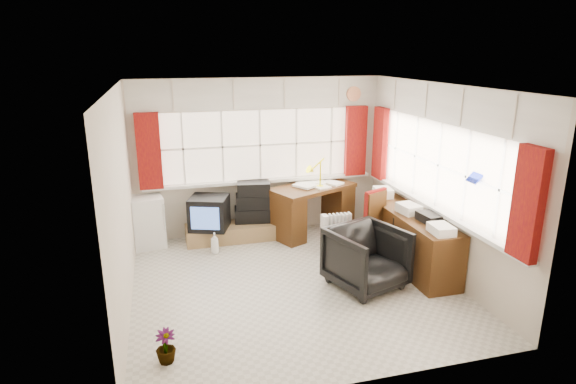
# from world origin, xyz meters

# --- Properties ---
(ground) EXTENTS (4.00, 4.00, 0.00)m
(ground) POSITION_xyz_m (0.00, 0.00, 0.00)
(ground) COLOR beige
(ground) RESTS_ON ground
(room_walls) EXTENTS (4.00, 4.00, 4.00)m
(room_walls) POSITION_xyz_m (0.00, 0.00, 1.50)
(room_walls) COLOR beige
(room_walls) RESTS_ON ground
(window_back) EXTENTS (3.70, 0.12, 3.60)m
(window_back) POSITION_xyz_m (0.00, 1.94, 0.95)
(window_back) COLOR #F4DCC1
(window_back) RESTS_ON room_walls
(window_right) EXTENTS (0.12, 3.70, 3.60)m
(window_right) POSITION_xyz_m (1.94, 0.00, 0.95)
(window_right) COLOR #F4DCC1
(window_right) RESTS_ON room_walls
(curtains) EXTENTS (3.83, 3.83, 1.15)m
(curtains) POSITION_xyz_m (0.92, 0.93, 1.46)
(curtains) COLOR #941C08
(curtains) RESTS_ON room_walls
(overhead_cabinets) EXTENTS (3.98, 3.98, 0.48)m
(overhead_cabinets) POSITION_xyz_m (0.98, 0.98, 2.25)
(overhead_cabinets) COLOR silver
(overhead_cabinets) RESTS_ON room_walls
(desk) EXTENTS (1.54, 1.19, 0.83)m
(desk) POSITION_xyz_m (0.79, 1.69, 0.44)
(desk) COLOR #462B10
(desk) RESTS_ON ground
(desk_lamp) EXTENTS (0.19, 0.16, 0.47)m
(desk_lamp) POSITION_xyz_m (0.89, 1.59, 1.12)
(desk_lamp) COLOR #FFFB0A
(desk_lamp) RESTS_ON desk
(task_chair) EXTENTS (0.57, 0.58, 1.01)m
(task_chair) POSITION_xyz_m (1.40, 0.45, 0.54)
(task_chair) COLOR black
(task_chair) RESTS_ON ground
(office_chair) EXTENTS (1.07, 1.08, 0.78)m
(office_chair) POSITION_xyz_m (0.87, -0.30, 0.39)
(office_chair) COLOR black
(office_chair) RESTS_ON ground
(radiator) EXTENTS (0.40, 0.16, 0.60)m
(radiator) POSITION_xyz_m (0.91, 0.82, 0.24)
(radiator) COLOR white
(radiator) RESTS_ON ground
(credenza) EXTENTS (0.50, 2.00, 0.85)m
(credenza) POSITION_xyz_m (1.73, 0.20, 0.39)
(credenza) COLOR #462B10
(credenza) RESTS_ON ground
(file_tray) EXTENTS (0.30, 0.37, 0.11)m
(file_tray) POSITION_xyz_m (1.81, -0.18, 0.81)
(file_tray) COLOR black
(file_tray) RESTS_ON credenza
(tv_bench) EXTENTS (1.40, 0.50, 0.25)m
(tv_bench) POSITION_xyz_m (-0.55, 1.72, 0.12)
(tv_bench) COLOR olive
(tv_bench) RESTS_ON ground
(crt_tv) EXTENTS (0.70, 0.67, 0.51)m
(crt_tv) POSITION_xyz_m (-0.88, 1.65, 0.50)
(crt_tv) COLOR black
(crt_tv) RESTS_ON tv_bench
(hifi_stack) EXTENTS (0.67, 0.48, 0.65)m
(hifi_stack) POSITION_xyz_m (-0.15, 1.83, 0.55)
(hifi_stack) COLOR black
(hifi_stack) RESTS_ON tv_bench
(mini_fridge) EXTENTS (0.53, 0.53, 0.79)m
(mini_fridge) POSITION_xyz_m (-1.80, 1.80, 0.39)
(mini_fridge) COLOR white
(mini_fridge) RESTS_ON ground
(spray_bottle_a) EXTENTS (0.13, 0.13, 0.32)m
(spray_bottle_a) POSITION_xyz_m (-0.86, 1.25, 0.16)
(spray_bottle_a) COLOR white
(spray_bottle_a) RESTS_ON ground
(spray_bottle_b) EXTENTS (0.11, 0.11, 0.18)m
(spray_bottle_b) POSITION_xyz_m (-0.20, 1.62, 0.09)
(spray_bottle_b) COLOR #98E3DC
(spray_bottle_b) RESTS_ON ground
(flower_vase) EXTENTS (0.20, 0.20, 0.34)m
(flower_vase) POSITION_xyz_m (-1.62, -1.24, 0.17)
(flower_vase) COLOR black
(flower_vase) RESTS_ON ground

